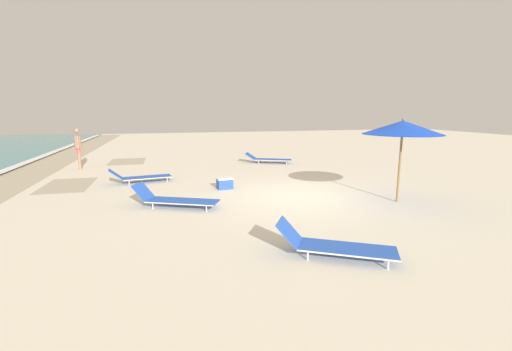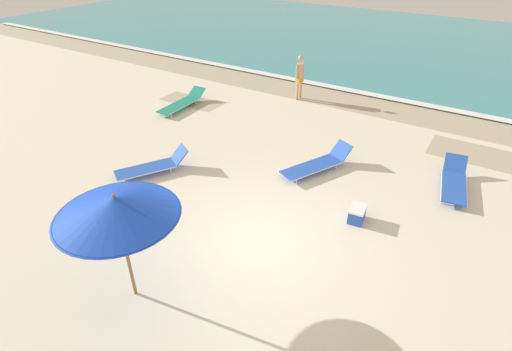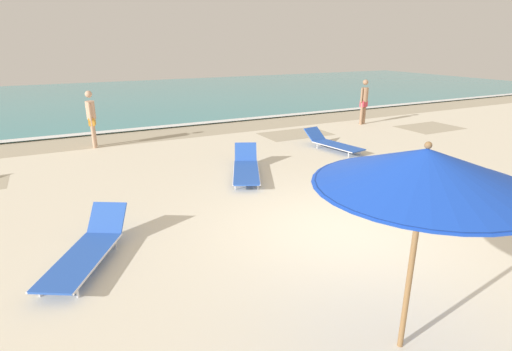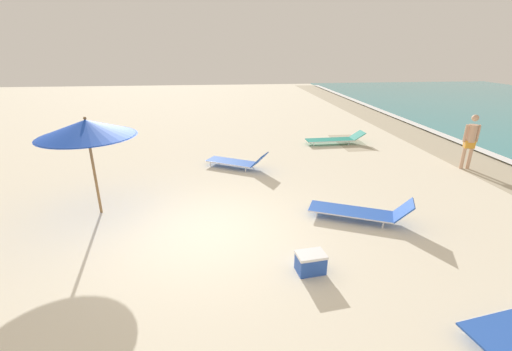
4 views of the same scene
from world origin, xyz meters
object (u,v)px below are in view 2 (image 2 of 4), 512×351
object	(u,v)px
beachgoer_shoreline_child	(300,75)
sun_lounger_near_water_left	(454,181)
beach_umbrella	(116,207)
sun_lounger_mid_beach_solo	(153,166)
sun_lounger_near_water_right	(318,164)
sun_lounger_under_umbrella	(182,102)
cooler_box	(357,214)

from	to	relation	value
beachgoer_shoreline_child	sun_lounger_near_water_left	bearing A→B (deg)	73.38
beach_umbrella	sun_lounger_near_water_left	bearing A→B (deg)	57.72
sun_lounger_mid_beach_solo	beachgoer_shoreline_child	bearing A→B (deg)	113.20
sun_lounger_near_water_right	beachgoer_shoreline_child	world-z (taller)	beachgoer_shoreline_child
sun_lounger_under_umbrella	beachgoer_shoreline_child	distance (m)	4.75
cooler_box	sun_lounger_under_umbrella	bearing A→B (deg)	61.61
sun_lounger_near_water_left	sun_lounger_under_umbrella	bearing A→B (deg)	168.12
cooler_box	sun_lounger_mid_beach_solo	bearing A→B (deg)	92.40
sun_lounger_mid_beach_solo	cooler_box	xyz separation A→B (m)	(5.67, 0.97, -0.03)
cooler_box	sun_lounger_near_water_right	bearing A→B (deg)	40.13
sun_lounger_near_water_left	cooler_box	distance (m)	3.20
beachgoer_shoreline_child	sun_lounger_under_umbrella	bearing A→B (deg)	-33.66
sun_lounger_under_umbrella	sun_lounger_near_water_right	size ratio (longest dim) A/B	1.05
sun_lounger_near_water_left	sun_lounger_mid_beach_solo	xyz separation A→B (m)	(-7.38, -3.68, 0.01)
sun_lounger_near_water_left	sun_lounger_near_water_right	world-z (taller)	sun_lounger_near_water_right
beachgoer_shoreline_child	cooler_box	distance (m)	8.02
sun_lounger_under_umbrella	sun_lounger_near_water_right	bearing A→B (deg)	-15.78
sun_lounger_near_water_right	sun_lounger_mid_beach_solo	bearing A→B (deg)	-121.34
sun_lounger_near_water_right	sun_lounger_near_water_left	bearing A→B (deg)	42.23
beachgoer_shoreline_child	cooler_box	size ratio (longest dim) A/B	3.27
sun_lounger_near_water_left	beachgoer_shoreline_child	distance (m)	7.51
sun_lounger_near_water_left	cooler_box	size ratio (longest dim) A/B	3.96
sun_lounger_under_umbrella	sun_lounger_mid_beach_solo	distance (m)	4.84
beach_umbrella	sun_lounger_mid_beach_solo	xyz separation A→B (m)	(-2.88, 3.43, -1.83)
beach_umbrella	sun_lounger_under_umbrella	bearing A→B (deg)	125.57
beach_umbrella	cooler_box	distance (m)	5.53
sun_lounger_near_water_right	sun_lounger_mid_beach_solo	size ratio (longest dim) A/B	1.10
beach_umbrella	sun_lounger_near_water_right	size ratio (longest dim) A/B	1.01
sun_lounger_mid_beach_solo	cooler_box	bearing A→B (deg)	39.68
sun_lounger_mid_beach_solo	beachgoer_shoreline_child	xyz separation A→B (m)	(0.87, 7.35, 0.78)
sun_lounger_mid_beach_solo	beachgoer_shoreline_child	distance (m)	7.44
sun_lounger_near_water_right	beachgoer_shoreline_child	size ratio (longest dim) A/B	1.29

